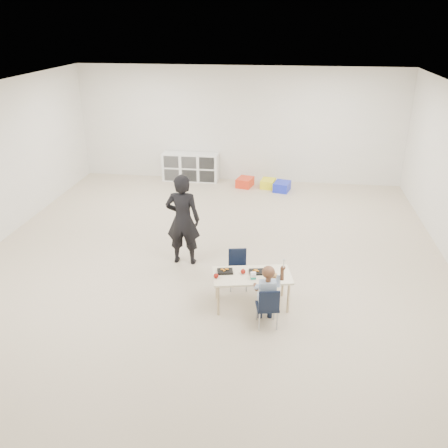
# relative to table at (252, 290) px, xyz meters

# --- Properties ---
(room) EXTENTS (9.00, 9.02, 2.80)m
(room) POSITION_rel_table_xyz_m (-0.80, 1.22, 1.14)
(room) COLOR beige
(room) RESTS_ON ground
(table) EXTENTS (1.19, 0.76, 0.50)m
(table) POSITION_rel_table_xyz_m (0.00, 0.00, 0.00)
(table) COLOR #F2E0C1
(table) RESTS_ON ground
(chair_near) EXTENTS (0.34, 0.33, 0.61)m
(chair_near) POSITION_rel_table_xyz_m (0.25, -0.46, 0.05)
(chair_near) COLOR black
(chair_near) RESTS_ON ground
(chair_far) EXTENTS (0.34, 0.33, 0.61)m
(chair_far) POSITION_rel_table_xyz_m (-0.25, 0.46, 0.05)
(chair_far) COLOR black
(chair_far) RESTS_ON ground
(child) EXTENTS (0.48, 0.48, 0.95)m
(child) POSITION_rel_table_xyz_m (0.25, -0.46, 0.22)
(child) COLOR #B1CBF0
(child) RESTS_ON chair_near
(lunch_tray_near) EXTENTS (0.25, 0.20, 0.03)m
(lunch_tray_near) POSITION_rel_table_xyz_m (0.07, 0.06, 0.26)
(lunch_tray_near) COLOR black
(lunch_tray_near) RESTS_ON table
(lunch_tray_far) EXTENTS (0.25, 0.20, 0.03)m
(lunch_tray_far) POSITION_rel_table_xyz_m (-0.38, 0.01, 0.26)
(lunch_tray_far) COLOR black
(lunch_tray_far) RESTS_ON table
(milk_carton) EXTENTS (0.08, 0.08, 0.10)m
(milk_carton) POSITION_rel_table_xyz_m (0.02, -0.12, 0.30)
(milk_carton) COLOR white
(milk_carton) RESTS_ON table
(bread_roll) EXTENTS (0.09, 0.09, 0.07)m
(bread_roll) POSITION_rel_table_xyz_m (0.31, -0.03, 0.28)
(bread_roll) COLOR tan
(bread_roll) RESTS_ON table
(apple_near) EXTENTS (0.07, 0.07, 0.07)m
(apple_near) POSITION_rel_table_xyz_m (-0.13, 0.01, 0.28)
(apple_near) COLOR maroon
(apple_near) RESTS_ON table
(apple_far) EXTENTS (0.07, 0.07, 0.07)m
(apple_far) POSITION_rel_table_xyz_m (-0.49, -0.16, 0.28)
(apple_far) COLOR maroon
(apple_far) RESTS_ON table
(cubby_shelf) EXTENTS (1.40, 0.40, 0.70)m
(cubby_shelf) POSITION_rel_table_xyz_m (-2.00, 5.50, 0.09)
(cubby_shelf) COLOR white
(cubby_shelf) RESTS_ON ground
(adult) EXTENTS (0.57, 0.38, 1.56)m
(adult) POSITION_rel_table_xyz_m (-1.24, 1.17, 0.52)
(adult) COLOR black
(adult) RESTS_ON ground
(bin_red) EXTENTS (0.44, 0.51, 0.22)m
(bin_red) POSITION_rel_table_xyz_m (-0.58, 5.20, -0.15)
(bin_red) COLOR red
(bin_red) RESTS_ON ground
(bin_yellow) EXTENTS (0.38, 0.45, 0.20)m
(bin_yellow) POSITION_rel_table_xyz_m (-0.02, 5.20, -0.16)
(bin_yellow) COLOR yellow
(bin_yellow) RESTS_ON ground
(bin_blue) EXTENTS (0.44, 0.51, 0.22)m
(bin_blue) POSITION_rel_table_xyz_m (0.33, 5.00, -0.15)
(bin_blue) COLOR #1B2BD0
(bin_blue) RESTS_ON ground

